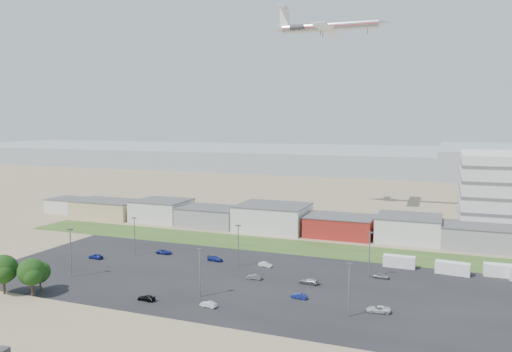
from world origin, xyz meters
The scene contains 29 objects.
ground centered at (0.00, 0.00, 0.00)m, with size 700.00×700.00×0.00m, color #857154.
parking_lot centered at (5.00, 20.00, 0.01)m, with size 120.00×50.00×0.01m, color black.
grass_strip centered at (0.00, 52.00, 0.01)m, with size 160.00×16.00×0.02m, color #2E4B1C.
hills_backdrop centered at (40.00, 315.00, 4.50)m, with size 700.00×200.00×9.00m, color gray, non-canonical shape.
building_row centered at (-17.00, 71.00, 4.00)m, with size 170.00×20.00×8.00m, color silver, non-canonical shape.
box_trailer_a centered at (36.04, 42.28, 1.39)m, with size 7.39×2.31×2.77m, color silver, non-canonical shape.
box_trailer_b centered at (47.93, 40.93, 1.40)m, with size 7.46×2.33×2.80m, color silver, non-canonical shape.
box_trailer_c centered at (58.24, 42.87, 1.42)m, with size 7.59×2.37×2.85m, color silver, non-canonical shape.
tree_mid centered at (-36.54, -5.94, 4.56)m, with size 6.08×6.08×9.11m, color black, non-canonical shape.
tree_right centered at (-30.51, -4.63, 4.32)m, with size 5.76×5.76×8.64m, color black, non-canonical shape.
tree_near centered at (-31.29, -1.77, 3.49)m, with size 4.65×4.65×6.98m, color black, non-canonical shape.
lightpole_front_l centered at (-31.75, 7.91, 5.49)m, with size 1.29×0.54×10.97m, color slate, non-canonical shape.
lightpole_front_m centered at (1.08, 6.87, 4.87)m, with size 1.15×0.48×9.74m, color slate, non-canonical shape.
lightpole_front_r centered at (30.51, 7.24, 4.90)m, with size 1.15×0.48×9.79m, color slate, non-canonical shape.
lightpole_back_l centered at (-29.23, 28.53, 5.01)m, with size 1.18×0.49×10.01m, color slate, non-canonical shape.
lightpole_back_m centered at (-0.06, 28.84, 5.06)m, with size 1.19×0.50×10.13m, color slate, non-canonical shape.
lightpole_back_r centered at (30.50, 31.62, 5.17)m, with size 1.22×0.51×10.35m, color slate, non-canonical shape.
airliner centered at (3.12, 108.30, 70.00)m, with size 43.78×29.85×12.94m, color silver, non-canonical shape.
parked_car_0 centered at (35.18, 11.27, 0.60)m, with size 1.99×4.31×1.20m, color silver.
parked_car_1 centered at (19.70, 12.95, 0.54)m, with size 1.14×3.28×1.08m, color navy.
parked_car_3 centered at (-7.66, 1.20, 0.54)m, with size 1.52×3.74×1.09m, color black.
parked_car_5 centered at (-36.58, 22.14, 0.65)m, with size 1.53×3.81×1.30m, color navy.
parked_car_6 centered at (-7.42, 31.21, 0.60)m, with size 1.68×4.13×1.20m, color navy.
parked_car_7 centered at (7.05, 21.09, 0.56)m, with size 1.19×3.41×1.12m, color #595B5E.
parked_car_8 centered at (33.17, 31.83, 0.59)m, with size 1.40×3.48×1.19m, color #A5A5AA.
parked_car_9 centered at (-22.90, 32.50, 0.57)m, with size 1.90×4.12×1.14m, color navy.
parked_car_11 centered at (6.02, 31.07, 0.56)m, with size 1.18×3.38×1.11m, color silver.
parked_car_12 centered at (19.08, 22.41, 0.63)m, with size 1.76×4.33×1.26m, color #A5A5AA.
parked_car_13 centered at (5.12, 2.47, 0.55)m, with size 1.16×3.32×1.09m, color silver.
Camera 1 is at (46.01, -78.56, 34.39)m, focal length 35.00 mm.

